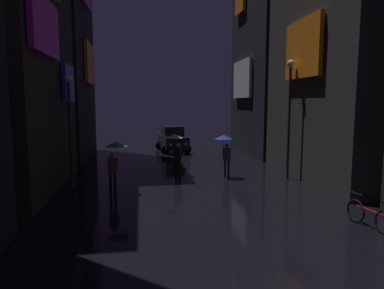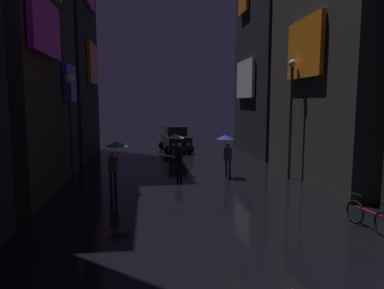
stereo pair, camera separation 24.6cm
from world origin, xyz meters
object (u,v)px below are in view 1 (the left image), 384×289
object	(u,v)px
pedestrian_far_right_clear	(175,143)
streetlamp_left_far	(70,117)
bicycle_parked_at_storefront	(370,216)
pedestrian_foreground_left_blue	(225,144)
pedestrian_midstreet_centre_green	(115,153)
streetlamp_right_far	(289,106)
car_distant	(173,139)

from	to	relation	value
pedestrian_far_right_clear	streetlamp_left_far	bearing A→B (deg)	-157.71
bicycle_parked_at_storefront	pedestrian_foreground_left_blue	bearing A→B (deg)	108.85
pedestrian_far_right_clear	streetlamp_left_far	world-z (taller)	streetlamp_left_far
pedestrian_foreground_left_blue	bicycle_parked_at_storefront	world-z (taller)	pedestrian_foreground_left_blue
pedestrian_far_right_clear	bicycle_parked_at_storefront	size ratio (longest dim) A/B	1.17
pedestrian_foreground_left_blue	pedestrian_midstreet_centre_green	world-z (taller)	same
streetlamp_left_far	pedestrian_midstreet_centre_green	bearing A→B (deg)	-30.33
pedestrian_midstreet_centre_green	bicycle_parked_at_storefront	distance (m)	9.36
bicycle_parked_at_storefront	streetlamp_left_far	bearing A→B (deg)	146.56
pedestrian_foreground_left_blue	streetlamp_right_far	distance (m)	3.58
car_distant	streetlamp_right_far	size ratio (longest dim) A/B	0.75
streetlamp_left_far	streetlamp_right_far	bearing A→B (deg)	1.84
pedestrian_far_right_clear	car_distant	bearing A→B (deg)	85.67
bicycle_parked_at_storefront	pedestrian_far_right_clear	bearing A→B (deg)	120.67
bicycle_parked_at_storefront	streetlamp_left_far	xyz separation A→B (m)	(-9.60, 6.34, 2.71)
streetlamp_right_far	streetlamp_left_far	distance (m)	10.02
bicycle_parked_at_storefront	streetlamp_right_far	xyz separation A→B (m)	(0.40, 6.66, 3.16)
pedestrian_far_right_clear	bicycle_parked_at_storefront	distance (m)	9.70
pedestrian_midstreet_centre_green	streetlamp_left_far	distance (m)	2.65
pedestrian_far_right_clear	pedestrian_foreground_left_blue	bearing A→B (deg)	-19.02
pedestrian_far_right_clear	car_distant	xyz separation A→B (m)	(0.67, 8.80, -0.74)
pedestrian_foreground_left_blue	pedestrian_far_right_clear	xyz separation A→B (m)	(-2.36, 0.81, 0.00)
pedestrian_foreground_left_blue	bicycle_parked_at_storefront	size ratio (longest dim) A/B	1.17
pedestrian_midstreet_centre_green	streetlamp_right_far	world-z (taller)	streetlamp_right_far
pedestrian_midstreet_centre_green	streetlamp_left_far	size ratio (longest dim) A/B	0.43
streetlamp_right_far	car_distant	bearing A→B (deg)	114.01
pedestrian_foreground_left_blue	streetlamp_left_far	world-z (taller)	streetlamp_left_far
streetlamp_left_far	bicycle_parked_at_storefront	bearing A→B (deg)	-33.44
pedestrian_foreground_left_blue	pedestrian_far_right_clear	bearing A→B (deg)	160.98
car_distant	streetlamp_right_far	distance (m)	11.69
bicycle_parked_at_storefront	streetlamp_left_far	distance (m)	11.82
pedestrian_far_right_clear	streetlamp_right_far	distance (m)	5.85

